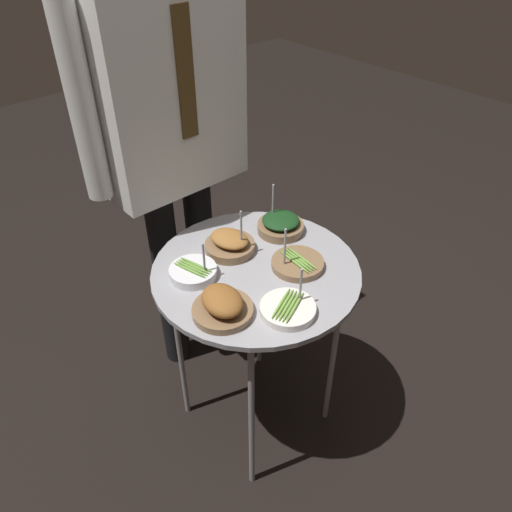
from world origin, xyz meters
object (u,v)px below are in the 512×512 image
at_px(bowl_asparagus_near_rim, 297,263).
at_px(bowl_roast_mid_left, 222,305).
at_px(bowl_asparagus_front_right, 288,309).
at_px(waiter_figure, 168,115).
at_px(bowl_roast_front_left, 230,243).
at_px(bowl_spinach_front_center, 281,225).
at_px(bowl_asparagus_center, 193,272).
at_px(serving_cart, 256,283).

bearing_deg(bowl_asparagus_near_rim, bowl_roast_mid_left, -178.87).
relative_size(bowl_asparagus_front_right, waiter_figure, 0.09).
relative_size(bowl_roast_front_left, bowl_spinach_front_center, 1.03).
bearing_deg(waiter_figure, bowl_spinach_front_center, -66.34).
bearing_deg(bowl_asparagus_center, serving_cart, -32.00).
height_order(bowl_asparagus_center, bowl_spinach_front_center, bowl_spinach_front_center).
bearing_deg(bowl_roast_front_left, bowl_asparagus_front_right, -101.19).
distance_m(bowl_roast_front_left, bowl_roast_mid_left, 0.29).
height_order(bowl_spinach_front_center, waiter_figure, waiter_figure).
relative_size(bowl_asparagus_near_rim, bowl_asparagus_center, 1.13).
relative_size(bowl_asparagus_near_rim, bowl_spinach_front_center, 1.01).
bearing_deg(bowl_roast_front_left, bowl_asparagus_near_rim, -63.78).
relative_size(bowl_asparagus_front_right, bowl_asparagus_center, 1.09).
xyz_separation_m(bowl_roast_mid_left, bowl_spinach_front_center, (0.40, 0.18, -0.01)).
xyz_separation_m(bowl_asparagus_near_rim, bowl_asparagus_front_right, (-0.17, -0.12, 0.00)).
xyz_separation_m(serving_cart, bowl_roast_front_left, (0.00, 0.13, 0.09)).
bearing_deg(bowl_asparagus_front_right, bowl_roast_mid_left, 139.55).
xyz_separation_m(serving_cart, bowl_asparagus_center, (-0.16, 0.10, 0.08)).
bearing_deg(bowl_asparagus_front_right, bowl_spinach_front_center, 48.71).
xyz_separation_m(bowl_asparagus_front_right, bowl_spinach_front_center, (0.26, 0.30, 0.01)).
distance_m(serving_cart, bowl_roast_front_left, 0.15).
distance_m(bowl_asparagus_near_rim, waiter_figure, 0.64).
distance_m(bowl_asparagus_near_rim, bowl_asparagus_front_right, 0.21).
xyz_separation_m(bowl_roast_front_left, bowl_spinach_front_center, (0.20, -0.03, -0.00)).
relative_size(bowl_asparagus_near_rim, bowl_roast_mid_left, 0.95).
height_order(bowl_roast_mid_left, bowl_asparagus_center, bowl_asparagus_center).
xyz_separation_m(bowl_asparagus_front_right, waiter_figure, (0.10, 0.67, 0.33)).
height_order(bowl_roast_front_left, bowl_asparagus_center, bowl_roast_front_left).
bearing_deg(bowl_asparagus_front_right, serving_cart, 72.76).
height_order(bowl_roast_mid_left, waiter_figure, waiter_figure).
bearing_deg(bowl_asparagus_near_rim, bowl_roast_front_left, 116.22).
relative_size(serving_cart, bowl_roast_mid_left, 4.37).
bearing_deg(bowl_asparagus_center, bowl_spinach_front_center, -1.24).
distance_m(bowl_asparagus_near_rim, bowl_asparagus_center, 0.32).
xyz_separation_m(bowl_asparagus_near_rim, bowl_asparagus_center, (-0.27, 0.18, 0.00)).
bearing_deg(bowl_asparagus_near_rim, bowl_asparagus_front_right, -143.22).
distance_m(bowl_roast_front_left, waiter_figure, 0.47).
height_order(bowl_roast_front_left, bowl_asparagus_near_rim, bowl_roast_front_left).
height_order(serving_cart, bowl_asparagus_near_rim, bowl_asparagus_near_rim).
height_order(bowl_asparagus_front_right, bowl_asparagus_center, bowl_asparagus_front_right).
distance_m(serving_cart, bowl_asparagus_center, 0.21).
distance_m(serving_cart, bowl_roast_mid_left, 0.24).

